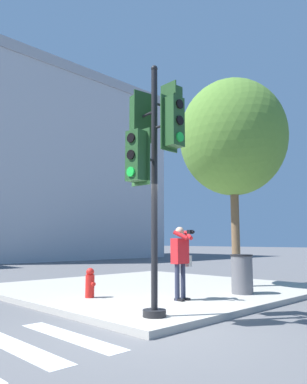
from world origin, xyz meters
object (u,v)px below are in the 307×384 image
at_px(traffic_signal_pole, 155,144).
at_px(person_photographer, 181,256).
at_px(trash_bin, 242,274).
at_px(street_tree, 233,138).
at_px(fire_hydrant, 90,283).

bearing_deg(traffic_signal_pole, person_photographer, 27.51).
distance_m(traffic_signal_pole, trash_bin, 4.50).
distance_m(person_photographer, street_tree, 4.73).
distance_m(street_tree, fire_hydrant, 6.16).
height_order(street_tree, fire_hydrant, street_tree).
bearing_deg(trash_bin, person_photographer, 167.42).
bearing_deg(person_photographer, traffic_signal_pole, -152.49).
bearing_deg(fire_hydrant, traffic_signal_pole, -100.16).
xyz_separation_m(fire_hydrant, trash_bin, (3.13, -2.19, 0.15)).
distance_m(street_tree, trash_bin, 4.30).
height_order(traffic_signal_pole, street_tree, street_tree).
distance_m(fire_hydrant, trash_bin, 3.82).
distance_m(traffic_signal_pole, person_photographer, 2.91).
relative_size(person_photographer, trash_bin, 1.68).
relative_size(street_tree, trash_bin, 6.43).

